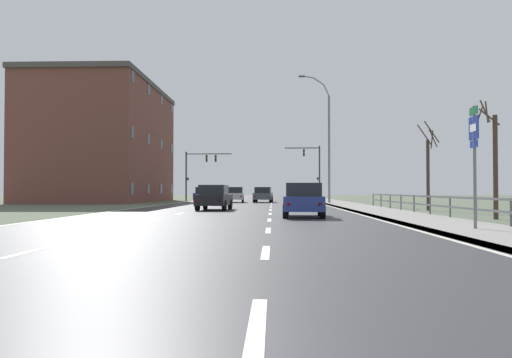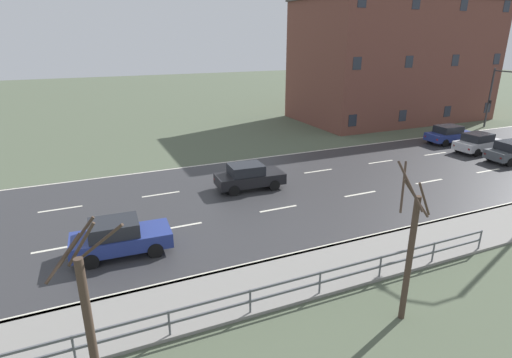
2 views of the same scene
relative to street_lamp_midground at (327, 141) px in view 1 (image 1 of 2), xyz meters
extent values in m
cube|color=#4C5642|center=(-7.42, 4.35, -5.79)|extent=(160.00, 160.00, 0.12)
cube|color=#303033|center=(-7.42, 16.35, -5.72)|extent=(14.00, 120.00, 0.02)
cube|color=beige|center=(-9.75, -36.25, -5.70)|extent=(0.16, 2.20, 0.01)
cube|color=beige|center=(-9.75, -30.85, -5.70)|extent=(0.16, 2.20, 0.01)
cube|color=beige|center=(-9.75, -25.45, -5.70)|extent=(0.16, 2.20, 0.01)
cube|color=beige|center=(-9.75, -20.05, -5.70)|extent=(0.16, 2.20, 0.01)
cube|color=beige|center=(-9.75, -14.65, -5.70)|extent=(0.16, 2.20, 0.01)
cube|color=beige|center=(-9.75, -9.25, -5.70)|extent=(0.16, 2.20, 0.01)
cube|color=beige|center=(-9.75, -3.85, -5.70)|extent=(0.16, 2.20, 0.01)
cube|color=beige|center=(-9.75, 1.55, -5.70)|extent=(0.16, 2.20, 0.01)
cube|color=beige|center=(-9.75, 6.95, -5.70)|extent=(0.16, 2.20, 0.01)
cube|color=beige|center=(-9.75, 12.35, -5.70)|extent=(0.16, 2.20, 0.01)
cube|color=beige|center=(-9.75, 17.75, -5.70)|extent=(0.16, 2.20, 0.01)
cube|color=beige|center=(-9.75, 23.15, -5.70)|extent=(0.16, 2.20, 0.01)
cube|color=beige|center=(-9.75, 28.55, -5.70)|extent=(0.16, 2.20, 0.01)
cube|color=beige|center=(-9.75, 33.95, -5.70)|extent=(0.16, 2.20, 0.01)
cube|color=beige|center=(-9.75, 39.35, -5.70)|extent=(0.16, 2.20, 0.01)
cube|color=beige|center=(-9.75, 44.75, -5.70)|extent=(0.16, 2.20, 0.01)
cube|color=beige|center=(-9.75, 50.15, -5.70)|extent=(0.16, 2.20, 0.01)
cube|color=beige|center=(-9.75, 55.55, -5.70)|extent=(0.16, 2.20, 0.01)
cube|color=beige|center=(-9.75, 60.95, -5.70)|extent=(0.16, 2.20, 0.01)
cube|color=beige|center=(-9.75, 66.35, -5.70)|extent=(0.16, 2.20, 0.01)
cube|color=beige|center=(-9.75, 71.75, -5.70)|extent=(0.16, 2.20, 0.01)
cube|color=beige|center=(-5.09, -41.65, -5.70)|extent=(0.16, 2.20, 0.01)
cube|color=beige|center=(-5.09, -36.25, -5.70)|extent=(0.16, 2.20, 0.01)
cube|color=beige|center=(-5.09, -30.85, -5.70)|extent=(0.16, 2.20, 0.01)
cube|color=beige|center=(-5.09, -25.45, -5.70)|extent=(0.16, 2.20, 0.01)
cube|color=beige|center=(-5.09, -20.05, -5.70)|extent=(0.16, 2.20, 0.01)
cube|color=beige|center=(-5.09, -14.65, -5.70)|extent=(0.16, 2.20, 0.01)
cube|color=beige|center=(-5.09, -9.25, -5.70)|extent=(0.16, 2.20, 0.01)
cube|color=beige|center=(-5.09, -3.85, -5.70)|extent=(0.16, 2.20, 0.01)
cube|color=beige|center=(-5.09, 1.55, -5.70)|extent=(0.16, 2.20, 0.01)
cube|color=beige|center=(-5.09, 6.95, -5.70)|extent=(0.16, 2.20, 0.01)
cube|color=beige|center=(-5.09, 12.35, -5.70)|extent=(0.16, 2.20, 0.01)
cube|color=beige|center=(-5.09, 17.75, -5.70)|extent=(0.16, 2.20, 0.01)
cube|color=beige|center=(-5.09, 23.15, -5.70)|extent=(0.16, 2.20, 0.01)
cube|color=beige|center=(-5.09, 28.55, -5.70)|extent=(0.16, 2.20, 0.01)
cube|color=beige|center=(-5.09, 33.95, -5.70)|extent=(0.16, 2.20, 0.01)
cube|color=beige|center=(-5.09, 39.35, -5.70)|extent=(0.16, 2.20, 0.01)
cube|color=beige|center=(-5.09, 44.75, -5.70)|extent=(0.16, 2.20, 0.01)
cube|color=beige|center=(-5.09, 50.15, -5.70)|extent=(0.16, 2.20, 0.01)
cube|color=beige|center=(-5.09, 55.55, -5.70)|extent=(0.16, 2.20, 0.01)
cube|color=beige|center=(-5.09, 60.95, -5.70)|extent=(0.16, 2.20, 0.01)
cube|color=beige|center=(-5.09, 66.35, -5.70)|extent=(0.16, 2.20, 0.01)
cube|color=beige|center=(-5.09, 71.75, -5.70)|extent=(0.16, 2.20, 0.01)
cube|color=beige|center=(-0.57, 16.35, -5.70)|extent=(0.16, 120.00, 0.01)
cube|color=beige|center=(-14.27, 16.35, -5.70)|extent=(0.16, 120.00, 0.01)
cube|color=gray|center=(1.08, 16.35, -5.67)|extent=(3.00, 120.00, 0.12)
cube|color=slate|center=(-0.34, 16.35, -5.67)|extent=(0.16, 120.00, 0.12)
cube|color=#515459|center=(2.43, -23.51, -4.78)|extent=(0.06, 29.61, 0.08)
cube|color=#515459|center=(2.43, -23.51, -5.18)|extent=(0.06, 29.61, 0.08)
cylinder|color=#515459|center=(2.43, -30.24, -5.23)|extent=(0.07, 0.07, 1.00)
cylinder|color=#515459|center=(2.43, -27.55, -5.23)|extent=(0.07, 0.07, 1.00)
cylinder|color=#515459|center=(2.43, -24.86, -5.23)|extent=(0.07, 0.07, 1.00)
cylinder|color=#515459|center=(2.43, -22.17, -5.23)|extent=(0.07, 0.07, 1.00)
cylinder|color=#515459|center=(2.43, -19.47, -5.23)|extent=(0.07, 0.07, 1.00)
cylinder|color=#515459|center=(2.43, -16.78, -5.23)|extent=(0.07, 0.07, 1.00)
cylinder|color=#515459|center=(2.43, -14.09, -5.23)|extent=(0.07, 0.07, 1.00)
cylinder|color=#515459|center=(2.43, -11.40, -5.23)|extent=(0.07, 0.07, 1.00)
cylinder|color=#515459|center=(2.43, -8.70, -5.23)|extent=(0.07, 0.07, 1.00)
cylinder|color=slate|center=(0.18, 0.00, -0.79)|extent=(0.20, 0.20, 9.87)
cylinder|color=slate|center=(-0.05, 0.00, 4.65)|extent=(0.57, 0.11, 1.06)
cylinder|color=slate|center=(-0.75, 0.00, 5.48)|extent=(0.98, 0.11, 0.73)
cylinder|color=slate|center=(-1.75, 0.00, 5.89)|extent=(1.12, 0.11, 0.30)
cube|color=#333335|center=(-2.30, 0.00, 5.94)|extent=(0.56, 0.24, 0.12)
cylinder|color=slate|center=(0.98, -31.15, -3.86)|extent=(0.09, 0.09, 3.72)
cube|color=#146633|center=(0.96, -31.15, -2.15)|extent=(0.03, 0.56, 0.24)
cube|color=navy|center=(0.96, -31.15, -2.65)|extent=(0.03, 0.68, 0.68)
cube|color=white|center=(0.94, -31.15, -2.65)|extent=(0.01, 0.44, 0.22)
cube|color=navy|center=(0.96, -31.15, -3.12)|extent=(0.03, 0.52, 0.22)
cylinder|color=#38383A|center=(0.48, 12.83, -2.51)|extent=(0.18, 0.18, 6.43)
cylinder|color=#38383A|center=(-1.53, 12.83, 0.46)|extent=(4.02, 0.12, 0.12)
cube|color=black|center=(-1.33, 12.83, -0.09)|extent=(0.20, 0.28, 0.80)
sphere|color=#2D2D2D|center=(-1.33, 12.68, 0.17)|extent=(0.14, 0.14, 0.14)
sphere|color=#F2AD19|center=(-1.33, 12.68, -0.09)|extent=(0.14, 0.14, 0.14)
sphere|color=#2D2D2D|center=(-1.33, 12.68, -0.35)|extent=(0.14, 0.14, 0.14)
cube|color=black|center=(0.26, 12.78, -3.13)|extent=(0.18, 0.12, 0.32)
cylinder|color=#38383A|center=(-15.32, 14.04, -2.80)|extent=(0.18, 0.18, 5.86)
cylinder|color=#38383A|center=(-12.60, 14.04, -0.12)|extent=(5.44, 0.12, 0.12)
cube|color=black|center=(-12.87, 14.04, -0.67)|extent=(0.20, 0.28, 0.80)
sphere|color=#2D2D2D|center=(-12.87, 13.89, -0.41)|extent=(0.14, 0.14, 0.14)
sphere|color=#F2AD19|center=(-12.87, 13.89, -0.67)|extent=(0.14, 0.14, 0.14)
sphere|color=#2D2D2D|center=(-12.87, 13.89, -0.93)|extent=(0.14, 0.14, 0.14)
cube|color=black|center=(-11.78, 14.04, -0.67)|extent=(0.20, 0.28, 0.80)
sphere|color=#2D2D2D|center=(-11.78, 13.89, -0.41)|extent=(0.14, 0.14, 0.14)
sphere|color=#F2AD19|center=(-11.78, 13.89, -0.67)|extent=(0.14, 0.14, 0.14)
sphere|color=#2D2D2D|center=(-11.78, 13.89, -0.93)|extent=(0.14, 0.14, 0.14)
cube|color=black|center=(-15.10, 13.99, -3.13)|extent=(0.18, 0.12, 0.32)
cube|color=#B7B7BC|center=(-8.80, 5.06, -5.08)|extent=(1.99, 4.19, 0.64)
cube|color=black|center=(-8.79, 4.81, -4.46)|extent=(1.67, 2.08, 0.60)
cube|color=slate|center=(-8.84, 5.76, -4.48)|extent=(1.41, 0.16, 0.51)
cylinder|color=black|center=(-8.06, 6.37, -5.40)|extent=(0.26, 0.67, 0.66)
cylinder|color=black|center=(-9.68, 6.28, -5.40)|extent=(0.26, 0.67, 0.66)
cylinder|color=black|center=(-7.92, 3.83, -5.40)|extent=(0.26, 0.67, 0.66)
cylinder|color=black|center=(-9.54, 3.74, -5.40)|extent=(0.26, 0.67, 0.66)
cube|color=red|center=(-9.35, 2.99, -5.08)|extent=(0.16, 0.05, 0.14)
cube|color=red|center=(-8.03, 3.07, -5.08)|extent=(0.16, 0.05, 0.14)
cube|color=#474C51|center=(-5.92, 5.13, -5.08)|extent=(1.99, 4.19, 0.64)
cube|color=black|center=(-5.94, 4.88, -4.46)|extent=(1.67, 2.09, 0.60)
cube|color=slate|center=(-5.88, 5.83, -4.48)|extent=(1.41, 0.16, 0.51)
cylinder|color=black|center=(-5.04, 6.35, -5.40)|extent=(0.26, 0.67, 0.66)
cylinder|color=black|center=(-6.66, 6.44, -5.40)|extent=(0.26, 0.67, 0.66)
cylinder|color=black|center=(-5.19, 3.81, -5.40)|extent=(0.26, 0.67, 0.66)
cylinder|color=black|center=(-6.80, 3.91, -5.40)|extent=(0.26, 0.67, 0.66)
cube|color=red|center=(-6.70, 3.14, -5.08)|extent=(0.16, 0.05, 0.14)
cube|color=red|center=(-5.38, 3.06, -5.08)|extent=(0.16, 0.05, 0.14)
cube|color=black|center=(-8.58, -14.85, -5.08)|extent=(1.98, 4.19, 0.64)
cube|color=black|center=(-8.59, -15.10, -4.46)|extent=(1.66, 2.08, 0.60)
cube|color=slate|center=(-8.54, -14.15, -4.48)|extent=(1.41, 0.15, 0.51)
cylinder|color=black|center=(-7.70, -13.63, -5.40)|extent=(0.25, 0.67, 0.66)
cylinder|color=black|center=(-9.32, -13.54, -5.40)|extent=(0.25, 0.67, 0.66)
cylinder|color=black|center=(-7.83, -16.16, -5.40)|extent=(0.25, 0.67, 0.66)
cylinder|color=black|center=(-9.45, -16.08, -5.40)|extent=(0.25, 0.67, 0.66)
cube|color=red|center=(-9.34, -16.84, -5.08)|extent=(0.16, 0.05, 0.14)
cube|color=red|center=(-8.02, -16.91, -5.08)|extent=(0.16, 0.05, 0.14)
cube|color=navy|center=(-11.86, 5.27, -5.08)|extent=(1.87, 4.15, 0.64)
cube|color=black|center=(-11.86, 5.02, -4.46)|extent=(1.61, 2.04, 0.60)
cube|color=slate|center=(-11.84, 5.96, -4.48)|extent=(1.41, 0.12, 0.51)
cylinder|color=black|center=(-11.01, 6.51, -5.40)|extent=(0.24, 0.67, 0.66)
cylinder|color=black|center=(-12.63, 6.56, -5.40)|extent=(0.24, 0.67, 0.66)
cylinder|color=black|center=(-11.08, 3.97, -5.40)|extent=(0.24, 0.67, 0.66)
cylinder|color=black|center=(-12.70, 4.02, -5.40)|extent=(0.24, 0.67, 0.66)
cube|color=red|center=(-12.57, 3.25, -5.08)|extent=(0.16, 0.04, 0.14)
cube|color=red|center=(-11.25, 3.22, -5.08)|extent=(0.16, 0.04, 0.14)
cube|color=navy|center=(-3.53, -22.90, -5.08)|extent=(1.95, 4.18, 0.64)
cube|color=black|center=(-3.54, -23.15, -4.46)|extent=(1.65, 2.07, 0.60)
cube|color=slate|center=(-3.50, -22.20, -4.48)|extent=(1.41, 0.15, 0.51)
cylinder|color=black|center=(-2.66, -21.67, -5.40)|extent=(0.25, 0.67, 0.66)
cylinder|color=black|center=(-4.28, -21.59, -5.40)|extent=(0.25, 0.67, 0.66)
cylinder|color=black|center=(-2.78, -24.20, -5.40)|extent=(0.25, 0.67, 0.66)
cylinder|color=black|center=(-4.40, -24.13, -5.40)|extent=(0.25, 0.67, 0.66)
cube|color=red|center=(-4.29, -24.89, -5.08)|extent=(0.16, 0.05, 0.14)
cube|color=red|center=(-2.97, -24.96, -5.08)|extent=(0.16, 0.05, 0.14)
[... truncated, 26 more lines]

